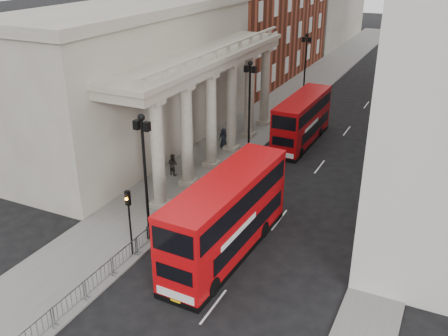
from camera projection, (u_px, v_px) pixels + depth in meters
The scene contains 15 objects.
ground at pixel (120, 276), 28.40m from camera, with size 260.00×260.00×0.00m, color black.
sidewalk_west at pixel (264, 118), 54.23m from camera, with size 6.00×140.00×0.12m, color slate.
sidewalk_east at pixel (425, 142), 47.68m from camera, with size 3.00×140.00×0.12m, color slate.
kerb at pixel (290, 122), 53.05m from camera, with size 0.20×140.00×0.14m, color slate.
portico_building at pixel (140, 82), 44.91m from camera, with size 9.00×28.00×12.00m, color gray.
lamp_post_south at pixel (145, 170), 29.92m from camera, with size 1.05×0.44×8.32m.
lamp_post_mid at pixel (249, 101), 43.07m from camera, with size 1.05×0.44×8.32m.
lamp_post_north at pixel (305, 65), 56.23m from camera, with size 1.05×0.44×8.32m.
traffic_light at pixel (129, 211), 28.96m from camera, with size 0.28×0.33×4.30m.
crowd_barriers at pixel (136, 245), 30.09m from camera, with size 0.50×18.75×1.10m.
bus_near at pixel (227, 215), 29.59m from camera, with size 3.23×11.61×4.97m.
bus_far at pixel (302, 119), 46.79m from camera, with size 2.62×10.40×4.48m.
pedestrian_a at pixel (187, 163), 40.76m from camera, with size 0.61×0.40×1.68m, color black.
pedestrian_b at pixel (173, 164), 40.40m from camera, with size 0.87×0.67×1.78m, color black.
pedestrian_c at pixel (223, 138), 45.83m from camera, with size 0.91×0.59×1.86m, color black.
Camera 1 is at (15.54, -18.49, 17.22)m, focal length 40.00 mm.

